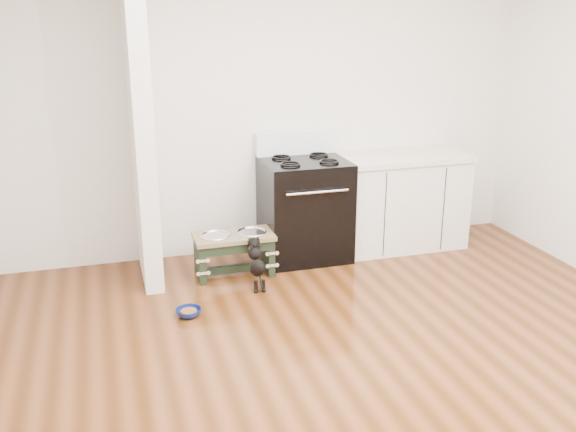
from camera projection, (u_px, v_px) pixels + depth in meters
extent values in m
plane|color=#45230C|center=(373.00, 382.00, 4.01)|extent=(5.00, 5.00, 0.00)
plane|color=silver|center=(268.00, 108.00, 5.87)|extent=(5.00, 0.00, 5.00)
cube|color=silver|center=(140.00, 122.00, 5.19)|extent=(0.15, 0.80, 2.70)
cube|color=black|center=(305.00, 209.00, 5.90)|extent=(0.76, 0.65, 0.92)
cube|color=black|center=(315.00, 226.00, 5.64)|extent=(0.58, 0.02, 0.50)
cylinder|color=silver|center=(317.00, 192.00, 5.50)|extent=(0.56, 0.02, 0.02)
cube|color=white|center=(296.00, 143.00, 5.97)|extent=(0.76, 0.08, 0.22)
torus|color=black|center=(290.00, 164.00, 5.58)|extent=(0.18, 0.18, 0.02)
torus|color=black|center=(329.00, 161.00, 5.68)|extent=(0.18, 0.18, 0.02)
torus|color=black|center=(281.00, 157.00, 5.83)|extent=(0.18, 0.18, 0.02)
torus|color=black|center=(319.00, 155.00, 5.93)|extent=(0.18, 0.18, 0.02)
cube|color=silver|center=(400.00, 203.00, 6.20)|extent=(1.20, 0.60, 0.86)
cube|color=beige|center=(403.00, 157.00, 6.06)|extent=(1.24, 0.64, 0.05)
cube|color=black|center=(410.00, 249.00, 6.08)|extent=(1.20, 0.06, 0.10)
cube|color=black|center=(200.00, 260.00, 5.50)|extent=(0.06, 0.33, 0.34)
cube|color=black|center=(267.00, 253.00, 5.66)|extent=(0.06, 0.33, 0.34)
cube|color=black|center=(237.00, 249.00, 5.40)|extent=(0.54, 0.03, 0.08)
cube|color=black|center=(234.00, 268.00, 5.61)|extent=(0.54, 0.06, 0.06)
cube|color=brown|center=(234.00, 236.00, 5.52)|extent=(0.68, 0.36, 0.04)
cylinder|color=silver|center=(215.00, 238.00, 5.48)|extent=(0.23, 0.23, 0.04)
cylinder|color=silver|center=(251.00, 234.00, 5.56)|extent=(0.23, 0.23, 0.04)
torus|color=silver|center=(215.00, 235.00, 5.47)|extent=(0.27, 0.27, 0.02)
torus|color=silver|center=(251.00, 232.00, 5.56)|extent=(0.27, 0.27, 0.02)
cylinder|color=black|center=(256.00, 287.00, 5.25)|extent=(0.03, 0.03, 0.10)
cylinder|color=black|center=(264.00, 286.00, 5.27)|extent=(0.03, 0.03, 0.10)
sphere|color=black|center=(256.00, 292.00, 5.26)|extent=(0.04, 0.04, 0.04)
sphere|color=black|center=(264.00, 291.00, 5.28)|extent=(0.04, 0.04, 0.04)
ellipsoid|color=black|center=(258.00, 268.00, 5.28)|extent=(0.12, 0.28, 0.25)
sphere|color=black|center=(255.00, 253.00, 5.33)|extent=(0.11, 0.11, 0.11)
sphere|color=black|center=(254.00, 243.00, 5.34)|extent=(0.10, 0.10, 0.10)
sphere|color=black|center=(248.00, 241.00, 5.39)|extent=(0.03, 0.03, 0.03)
sphere|color=black|center=(256.00, 240.00, 5.41)|extent=(0.03, 0.03, 0.03)
cylinder|color=black|center=(261.00, 282.00, 5.21)|extent=(0.02, 0.08, 0.09)
torus|color=#ED457D|center=(254.00, 248.00, 5.34)|extent=(0.09, 0.06, 0.08)
imported|color=navy|center=(189.00, 312.00, 4.86)|extent=(0.25, 0.25, 0.06)
cylinder|color=#532F17|center=(189.00, 312.00, 4.86)|extent=(0.12, 0.12, 0.02)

